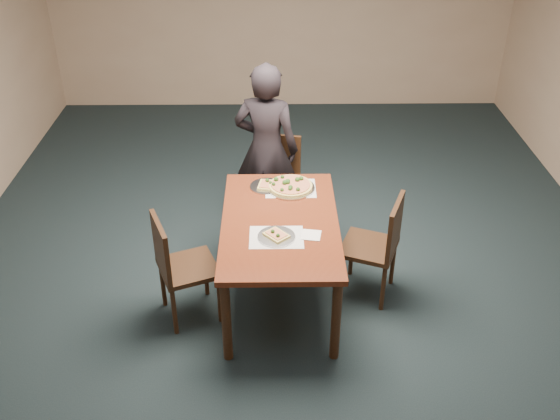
{
  "coord_description": "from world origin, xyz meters",
  "views": [
    {
      "loc": [
        -0.12,
        -4.18,
        3.37
      ],
      "look_at": [
        -0.07,
        -0.16,
        0.85
      ],
      "focal_mm": 40.0,
      "sensor_mm": 36.0,
      "label": 1
    }
  ],
  "objects_px": {
    "pizza_pan": "(290,186)",
    "slice_plate_far": "(267,186)",
    "chair_far": "(276,178)",
    "diner": "(266,149)",
    "chair_left": "(178,263)",
    "dining_table": "(280,231)",
    "chair_right": "(379,242)",
    "slice_plate_near": "(276,236)"
  },
  "relations": [
    {
      "from": "pizza_pan",
      "to": "slice_plate_far",
      "type": "xyz_separation_m",
      "value": [
        -0.2,
        0.03,
        -0.01
      ]
    },
    {
      "from": "chair_far",
      "to": "diner",
      "type": "bearing_deg",
      "value": -170.6
    },
    {
      "from": "chair_left",
      "to": "diner",
      "type": "bearing_deg",
      "value": -48.86
    },
    {
      "from": "dining_table",
      "to": "chair_right",
      "type": "distance_m",
      "value": 0.8
    },
    {
      "from": "pizza_pan",
      "to": "slice_plate_far",
      "type": "bearing_deg",
      "value": 171.67
    },
    {
      "from": "dining_table",
      "to": "slice_plate_far",
      "type": "bearing_deg",
      "value": 101.29
    },
    {
      "from": "diner",
      "to": "slice_plate_far",
      "type": "relative_size",
      "value": 5.82
    },
    {
      "from": "chair_right",
      "to": "slice_plate_far",
      "type": "distance_m",
      "value": 1.05
    },
    {
      "from": "dining_table",
      "to": "chair_far",
      "type": "distance_m",
      "value": 1.11
    },
    {
      "from": "pizza_pan",
      "to": "diner",
      "type": "bearing_deg",
      "value": 108.52
    },
    {
      "from": "chair_right",
      "to": "diner",
      "type": "height_order",
      "value": "diner"
    },
    {
      "from": "dining_table",
      "to": "diner",
      "type": "height_order",
      "value": "diner"
    },
    {
      "from": "diner",
      "to": "dining_table",
      "type": "bearing_deg",
      "value": 109.04
    },
    {
      "from": "dining_table",
      "to": "chair_right",
      "type": "bearing_deg",
      "value": 2.65
    },
    {
      "from": "pizza_pan",
      "to": "chair_far",
      "type": "bearing_deg",
      "value": 100.7
    },
    {
      "from": "chair_left",
      "to": "diner",
      "type": "relative_size",
      "value": 0.56
    },
    {
      "from": "slice_plate_far",
      "to": "dining_table",
      "type": "bearing_deg",
      "value": -78.71
    },
    {
      "from": "pizza_pan",
      "to": "slice_plate_far",
      "type": "distance_m",
      "value": 0.2
    },
    {
      "from": "chair_right",
      "to": "slice_plate_near",
      "type": "bearing_deg",
      "value": -50.72
    },
    {
      "from": "chair_right",
      "to": "diner",
      "type": "xyz_separation_m",
      "value": [
        -0.9,
        1.07,
        0.3
      ]
    },
    {
      "from": "chair_far",
      "to": "pizza_pan",
      "type": "relative_size",
      "value": 2.25
    },
    {
      "from": "chair_left",
      "to": "diner",
      "type": "distance_m",
      "value": 1.52
    },
    {
      "from": "chair_far",
      "to": "pizza_pan",
      "type": "xyz_separation_m",
      "value": [
        0.11,
        -0.6,
        0.26
      ]
    },
    {
      "from": "chair_left",
      "to": "slice_plate_near",
      "type": "bearing_deg",
      "value": -112.22
    },
    {
      "from": "chair_far",
      "to": "slice_plate_far",
      "type": "distance_m",
      "value": 0.63
    },
    {
      "from": "pizza_pan",
      "to": "chair_left",
      "type": "bearing_deg",
      "value": -140.36
    },
    {
      "from": "chair_far",
      "to": "chair_right",
      "type": "height_order",
      "value": "same"
    },
    {
      "from": "slice_plate_far",
      "to": "pizza_pan",
      "type": "bearing_deg",
      "value": -8.33
    },
    {
      "from": "chair_left",
      "to": "diner",
      "type": "xyz_separation_m",
      "value": [
        0.67,
        1.33,
        0.3
      ]
    },
    {
      "from": "chair_left",
      "to": "slice_plate_far",
      "type": "distance_m",
      "value": 1.04
    },
    {
      "from": "chair_far",
      "to": "chair_left",
      "type": "distance_m",
      "value": 1.53
    },
    {
      "from": "diner",
      "to": "slice_plate_near",
      "type": "height_order",
      "value": "diner"
    },
    {
      "from": "chair_left",
      "to": "pizza_pan",
      "type": "distance_m",
      "value": 1.16
    },
    {
      "from": "chair_far",
      "to": "chair_right",
      "type": "distance_m",
      "value": 1.34
    },
    {
      "from": "chair_far",
      "to": "dining_table",
      "type": "bearing_deg",
      "value": -77.05
    },
    {
      "from": "dining_table",
      "to": "diner",
      "type": "xyz_separation_m",
      "value": [
        -0.11,
        1.11,
        0.16
      ]
    },
    {
      "from": "chair_far",
      "to": "slice_plate_near",
      "type": "distance_m",
      "value": 1.35
    },
    {
      "from": "diner",
      "to": "chair_right",
      "type": "bearing_deg",
      "value": 143.36
    },
    {
      "from": "diner",
      "to": "pizza_pan",
      "type": "height_order",
      "value": "diner"
    },
    {
      "from": "dining_table",
      "to": "slice_plate_near",
      "type": "xyz_separation_m",
      "value": [
        -0.03,
        -0.22,
        0.11
      ]
    },
    {
      "from": "pizza_pan",
      "to": "chair_right",
      "type": "bearing_deg",
      "value": -33.73
    },
    {
      "from": "slice_plate_near",
      "to": "pizza_pan",
      "type": "bearing_deg",
      "value": 80.38
    }
  ]
}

